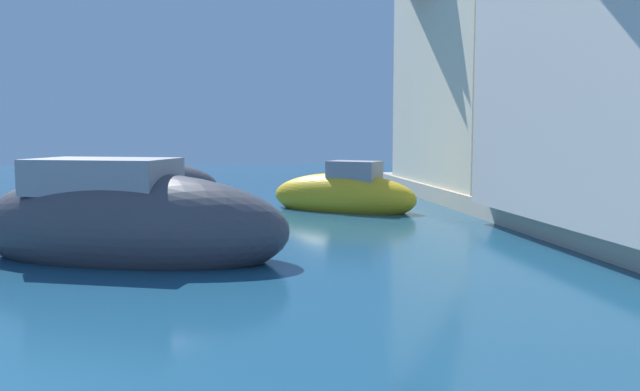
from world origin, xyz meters
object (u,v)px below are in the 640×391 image
moored_boat_1 (127,224)px  moored_boat_3 (344,195)px  waterfront_building_annex (509,58)px  waterfront_building_far (507,69)px  moored_boat_2 (135,190)px

moored_boat_1 → moored_boat_3: size_ratio=1.39×
waterfront_building_annex → waterfront_building_far: size_ratio=1.03×
moored_boat_1 → moored_boat_3: moored_boat_1 is taller
moored_boat_3 → waterfront_building_annex: (6.16, 2.84, 4.27)m
moored_boat_1 → waterfront_building_far: (11.22, 9.39, 3.73)m
moored_boat_1 → waterfront_building_annex: 15.11m
moored_boat_1 → waterfront_building_annex: bearing=58.7°
moored_boat_2 → moored_boat_3: (6.04, -1.77, -0.05)m
moored_boat_2 → moored_boat_3: 6.29m
moored_boat_3 → waterfront_building_far: waterfront_building_far is taller
moored_boat_2 → waterfront_building_annex: waterfront_building_annex is taller
moored_boat_1 → moored_boat_2: bearing=115.9°
moored_boat_2 → waterfront_building_far: 12.85m
moored_boat_1 → waterfront_building_far: 15.10m
moored_boat_3 → waterfront_building_far: size_ratio=0.52×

